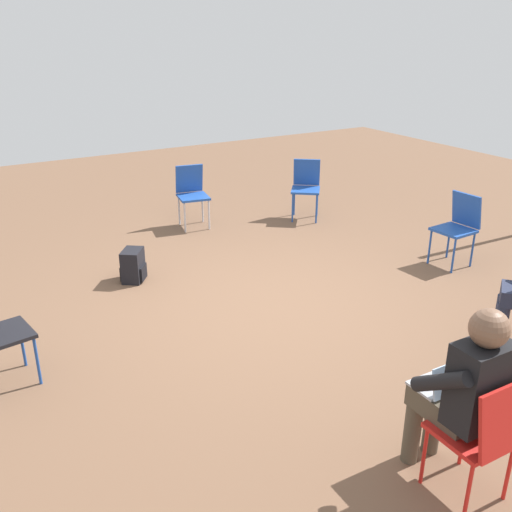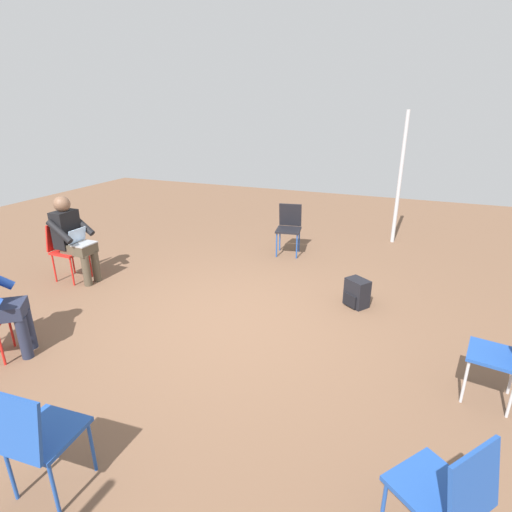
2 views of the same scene
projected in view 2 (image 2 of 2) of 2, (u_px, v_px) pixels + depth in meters
ground_plane at (230, 322)px, 4.71m from camera, size 15.89×15.89×0.00m
chair_east at (289, 225)px, 6.78m from camera, size 0.49×0.46×0.85m
chair_north at (65, 247)px, 5.74m from camera, size 0.41×0.44×0.85m
chair_south at (506, 352)px, 3.28m from camera, size 0.46×0.50×0.85m
chair_southwest at (448, 492)px, 2.08m from camera, size 0.58×0.58×0.85m
chair_west at (36, 434)px, 2.45m from camera, size 0.46×0.42×0.85m
person_with_laptop at (72, 235)px, 5.61m from camera, size 0.50×0.53×1.24m
backpack_near_laptop_user at (357, 294)px, 5.05m from camera, size 0.33×0.34×0.36m
tent_pole_far at (400, 179)px, 7.11m from camera, size 0.07×0.07×2.35m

